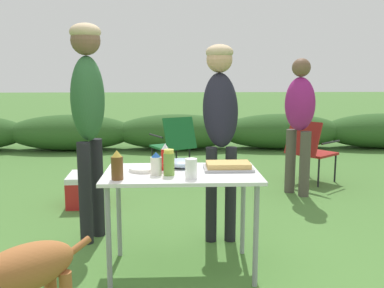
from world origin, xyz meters
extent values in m
plane|color=#477533|center=(0.00, 0.00, 0.00)|extent=(60.00, 60.00, 0.00)
ellipsoid|color=#2D5623|center=(-2.00, 5.09, 0.33)|extent=(2.40, 0.90, 0.67)
ellipsoid|color=#2D5623|center=(0.00, 5.09, 0.33)|extent=(2.40, 0.90, 0.67)
ellipsoid|color=#2D5623|center=(2.00, 5.09, 0.33)|extent=(2.40, 0.90, 0.67)
ellipsoid|color=#2D5623|center=(4.00, 5.09, 0.33)|extent=(2.40, 0.90, 0.67)
cube|color=white|center=(0.00, 0.00, 0.73)|extent=(1.10, 0.64, 0.02)
cylinder|color=gray|center=(-0.49, -0.27, 0.36)|extent=(0.04, 0.04, 0.71)
cylinder|color=gray|center=(0.49, -0.27, 0.36)|extent=(0.04, 0.04, 0.71)
cylinder|color=gray|center=(-0.49, 0.27, 0.36)|extent=(0.04, 0.04, 0.71)
cylinder|color=gray|center=(0.49, 0.27, 0.36)|extent=(0.04, 0.04, 0.71)
cube|color=#9E9EA3|center=(0.34, 0.06, 0.75)|extent=(0.36, 0.22, 0.02)
cube|color=tan|center=(0.34, 0.06, 0.78)|extent=(0.31, 0.19, 0.04)
cylinder|color=white|center=(-0.27, 0.05, 0.75)|extent=(0.22, 0.22, 0.03)
ellipsoid|color=#99B2CC|center=(0.00, 0.16, 0.77)|extent=(0.23, 0.23, 0.06)
cylinder|color=white|center=(0.06, -0.19, 0.81)|extent=(0.08, 0.08, 0.13)
cylinder|color=brown|center=(-0.43, -0.20, 0.82)|extent=(0.08, 0.08, 0.15)
cone|color=gold|center=(-0.43, -0.20, 0.92)|extent=(0.07, 0.07, 0.04)
cylinder|color=red|center=(-0.12, 0.07, 0.82)|extent=(0.06, 0.06, 0.15)
cone|color=white|center=(-0.12, 0.07, 0.92)|extent=(0.05, 0.05, 0.04)
cylinder|color=olive|center=(-0.09, -0.09, 0.82)|extent=(0.08, 0.08, 0.15)
cylinder|color=#D1CC47|center=(-0.09, -0.09, 0.91)|extent=(0.07, 0.07, 0.03)
cylinder|color=silver|center=(-0.18, -0.08, 0.80)|extent=(0.08, 0.08, 0.12)
cone|color=#194793|center=(-0.18, -0.08, 0.88)|extent=(0.07, 0.07, 0.04)
cylinder|color=black|center=(0.26, 0.54, 0.41)|extent=(0.10, 0.10, 0.82)
cylinder|color=black|center=(0.43, 0.54, 0.41)|extent=(0.10, 0.10, 0.82)
ellipsoid|color=black|center=(0.34, 0.67, 1.13)|extent=(0.31, 0.45, 0.70)
sphere|color=tan|center=(0.35, 0.79, 1.55)|extent=(0.23, 0.23, 0.23)
ellipsoid|color=tan|center=(0.35, 0.79, 1.62)|extent=(0.24, 0.24, 0.14)
cylinder|color=black|center=(-0.80, 0.54, 0.44)|extent=(0.11, 0.11, 0.87)
cylinder|color=black|center=(-0.73, 0.72, 0.44)|extent=(0.11, 0.11, 0.87)
ellipsoid|color=#28562D|center=(-0.77, 0.63, 1.23)|extent=(0.36, 0.41, 0.71)
sphere|color=brown|center=(-0.77, 0.63, 1.70)|extent=(0.24, 0.24, 0.24)
ellipsoid|color=tan|center=(-0.77, 0.63, 1.77)|extent=(0.25, 0.25, 0.14)
cylinder|color=#4C473D|center=(1.35, 2.04, 0.39)|extent=(0.12, 0.12, 0.77)
cylinder|color=#4C473D|center=(1.47, 1.86, 0.39)|extent=(0.12, 0.12, 0.77)
ellipsoid|color=#931E70|center=(1.41, 1.95, 1.08)|extent=(0.45, 0.48, 0.62)
sphere|color=brown|center=(1.41, 1.95, 1.50)|extent=(0.21, 0.21, 0.21)
ellipsoid|color=#9E5B2D|center=(-0.75, -1.08, 0.54)|extent=(0.51, 0.52, 0.22)
cylinder|color=#9E5B2D|center=(-0.55, -0.87, 0.55)|extent=(0.14, 0.14, 0.09)
cube|color=maroon|center=(1.81, 2.53, 0.39)|extent=(0.65, 0.65, 0.03)
cube|color=maroon|center=(1.59, 2.36, 0.61)|extent=(0.42, 0.46, 0.44)
cylinder|color=black|center=(1.53, 2.56, 0.19)|extent=(0.02, 0.02, 0.38)
cylinder|color=black|center=(1.78, 2.25, 0.19)|extent=(0.02, 0.02, 0.38)
cylinder|color=black|center=(1.84, 2.81, 0.19)|extent=(0.02, 0.02, 0.38)
cylinder|color=black|center=(2.09, 2.50, 0.19)|extent=(0.02, 0.02, 0.38)
cylinder|color=black|center=(1.66, 2.71, 0.56)|extent=(0.34, 0.28, 0.02)
cylinder|color=black|center=(1.96, 2.35, 0.56)|extent=(0.34, 0.28, 0.02)
cube|color=#19602D|center=(-0.10, 3.13, 0.39)|extent=(0.62, 0.62, 0.03)
cube|color=#19602D|center=(0.03, 2.88, 0.61)|extent=(0.48, 0.36, 0.44)
cylinder|color=black|center=(-0.19, 2.86, 0.19)|extent=(0.02, 0.02, 0.38)
cylinder|color=black|center=(0.17, 3.04, 0.19)|extent=(0.02, 0.02, 0.38)
cylinder|color=black|center=(-0.37, 3.21, 0.19)|extent=(0.02, 0.02, 0.38)
cylinder|color=black|center=(-0.02, 3.40, 0.19)|extent=(0.02, 0.02, 0.38)
cylinder|color=black|center=(-0.31, 3.02, 0.56)|extent=(0.21, 0.38, 0.02)
cylinder|color=black|center=(0.10, 3.24, 0.56)|extent=(0.21, 0.38, 0.02)
cube|color=#B21E1E|center=(-1.05, 1.65, 0.14)|extent=(0.34, 0.50, 0.28)
cube|color=silver|center=(-1.05, 1.65, 0.31)|extent=(0.34, 0.50, 0.06)
camera|label=1|loc=(-0.05, -2.97, 1.43)|focal=40.00mm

